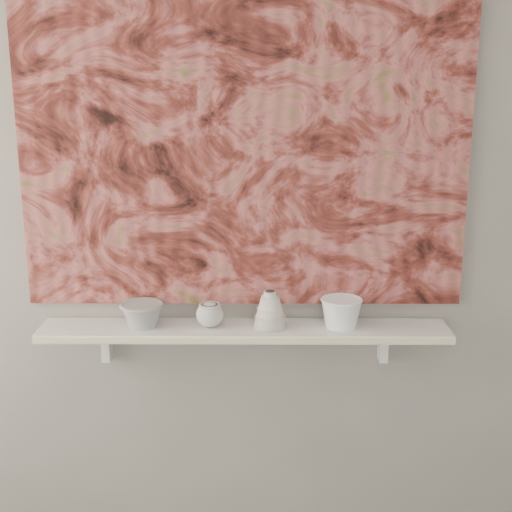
{
  "coord_description": "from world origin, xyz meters",
  "views": [
    {
      "loc": [
        0.05,
        -0.79,
        1.78
      ],
      "look_at": [
        0.04,
        1.49,
        1.19
      ],
      "focal_mm": 50.0,
      "sensor_mm": 36.0,
      "label": 1
    }
  ],
  "objects_px": {
    "shelf": "(244,331)",
    "cup_cream": "(210,315)",
    "bowl_grey": "(142,314)",
    "painting": "(244,145)",
    "bowl_white": "(341,312)",
    "bell_vessel": "(270,309)"
  },
  "relations": [
    {
      "from": "painting",
      "to": "bell_vessel",
      "type": "xyz_separation_m",
      "value": [
        0.09,
        -0.08,
        -0.55
      ]
    },
    {
      "from": "shelf",
      "to": "bowl_grey",
      "type": "relative_size",
      "value": 9.31
    },
    {
      "from": "painting",
      "to": "shelf",
      "type": "bearing_deg",
      "value": -90.0
    },
    {
      "from": "shelf",
      "to": "bowl_white",
      "type": "height_order",
      "value": "bowl_white"
    },
    {
      "from": "bowl_grey",
      "to": "bell_vessel",
      "type": "xyz_separation_m",
      "value": [
        0.44,
        0.0,
        0.02
      ]
    },
    {
      "from": "painting",
      "to": "cup_cream",
      "type": "height_order",
      "value": "painting"
    },
    {
      "from": "painting",
      "to": "bowl_white",
      "type": "xyz_separation_m",
      "value": [
        0.33,
        -0.08,
        -0.56
      ]
    },
    {
      "from": "cup_cream",
      "to": "bell_vessel",
      "type": "bearing_deg",
      "value": 0.0
    },
    {
      "from": "bowl_grey",
      "to": "cup_cream",
      "type": "distance_m",
      "value": 0.23
    },
    {
      "from": "painting",
      "to": "bowl_grey",
      "type": "distance_m",
      "value": 0.67
    },
    {
      "from": "cup_cream",
      "to": "bell_vessel",
      "type": "height_order",
      "value": "bell_vessel"
    },
    {
      "from": "shelf",
      "to": "painting",
      "type": "xyz_separation_m",
      "value": [
        0.0,
        0.08,
        0.62
      ]
    },
    {
      "from": "bowl_grey",
      "to": "cup_cream",
      "type": "xyz_separation_m",
      "value": [
        0.23,
        0.0,
        -0.0
      ]
    },
    {
      "from": "cup_cream",
      "to": "bowl_white",
      "type": "distance_m",
      "value": 0.45
    },
    {
      "from": "bowl_white",
      "to": "shelf",
      "type": "bearing_deg",
      "value": 180.0
    },
    {
      "from": "bell_vessel",
      "to": "bowl_white",
      "type": "bearing_deg",
      "value": 0.0
    },
    {
      "from": "bowl_grey",
      "to": "painting",
      "type": "bearing_deg",
      "value": 13.01
    },
    {
      "from": "painting",
      "to": "bowl_grey",
      "type": "height_order",
      "value": "painting"
    },
    {
      "from": "shelf",
      "to": "cup_cream",
      "type": "height_order",
      "value": "cup_cream"
    },
    {
      "from": "shelf",
      "to": "bowl_grey",
      "type": "height_order",
      "value": "bowl_grey"
    },
    {
      "from": "bell_vessel",
      "to": "bowl_white",
      "type": "distance_m",
      "value": 0.24
    },
    {
      "from": "shelf",
      "to": "cup_cream",
      "type": "bearing_deg",
      "value": 180.0
    }
  ]
}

